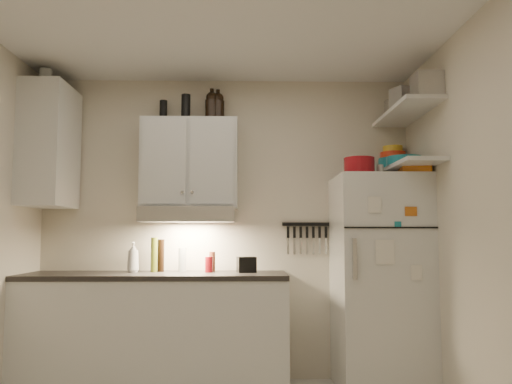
{
  "coord_description": "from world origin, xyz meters",
  "views": [
    {
      "loc": [
        0.18,
        -2.86,
        1.22
      ],
      "look_at": [
        0.25,
        0.9,
        1.55
      ],
      "focal_mm": 35.0,
      "sensor_mm": 36.0,
      "label": 1
    }
  ],
  "objects": [
    {
      "name": "ceiling",
      "position": [
        0.0,
        0.0,
        2.61
      ],
      "size": [
        3.2,
        3.0,
        0.02
      ],
      "primitive_type": "cube",
      "color": "silver",
      "rests_on": "ground"
    },
    {
      "name": "back_wall",
      "position": [
        0.0,
        1.51,
        1.3
      ],
      "size": [
        3.2,
        0.02,
        2.6
      ],
      "primitive_type": "cube",
      "color": "beige",
      "rests_on": "ground"
    },
    {
      "name": "right_wall",
      "position": [
        1.61,
        0.0,
        1.3
      ],
      "size": [
        0.02,
        3.0,
        2.6
      ],
      "primitive_type": "cube",
      "color": "beige",
      "rests_on": "ground"
    },
    {
      "name": "base_cabinet",
      "position": [
        -0.55,
        1.2,
        0.44
      ],
      "size": [
        2.1,
        0.6,
        0.88
      ],
      "primitive_type": "cube",
      "color": "silver",
      "rests_on": "floor"
    },
    {
      "name": "countertop",
      "position": [
        -0.55,
        1.2,
        0.9
      ],
      "size": [
        2.1,
        0.62,
        0.04
      ],
      "primitive_type": "cube",
      "color": "black",
      "rests_on": "base_cabinet"
    },
    {
      "name": "upper_cabinet",
      "position": [
        -0.3,
        1.33,
        1.83
      ],
      "size": [
        0.8,
        0.33,
        0.75
      ],
      "primitive_type": "cube",
      "color": "silver",
      "rests_on": "back_wall"
    },
    {
      "name": "side_cabinet",
      "position": [
        -1.44,
        1.2,
        1.95
      ],
      "size": [
        0.33,
        0.55,
        1.0
      ],
      "primitive_type": "cube",
      "color": "silver",
      "rests_on": "left_wall"
    },
    {
      "name": "range_hood",
      "position": [
        -0.3,
        1.27,
        1.39
      ],
      "size": [
        0.76,
        0.46,
        0.12
      ],
      "primitive_type": "cube",
      "color": "silver",
      "rests_on": "back_wall"
    },
    {
      "name": "fridge",
      "position": [
        1.25,
        1.16,
        0.85
      ],
      "size": [
        0.7,
        0.68,
        1.7
      ],
      "primitive_type": "cube",
      "color": "silver",
      "rests_on": "floor"
    },
    {
      "name": "shelf_hi",
      "position": [
        1.45,
        1.02,
        2.2
      ],
      "size": [
        0.3,
        0.95,
        0.03
      ],
      "primitive_type": "cube",
      "color": "silver",
      "rests_on": "right_wall"
    },
    {
      "name": "shelf_lo",
      "position": [
        1.45,
        1.02,
        1.76
      ],
      "size": [
        0.3,
        0.95,
        0.03
      ],
      "primitive_type": "cube",
      "color": "silver",
      "rests_on": "right_wall"
    },
    {
      "name": "knife_strip",
      "position": [
        0.7,
        1.49,
        1.32
      ],
      "size": [
        0.42,
        0.02,
        0.03
      ],
      "primitive_type": "cube",
      "color": "black",
      "rests_on": "back_wall"
    },
    {
      "name": "dutch_oven",
      "position": [
        1.08,
        1.07,
        1.77
      ],
      "size": [
        0.27,
        0.27,
        0.14
      ],
      "primitive_type": "cylinder",
      "rotation": [
        0.0,
        0.0,
        -0.13
      ],
      "color": "maroon",
      "rests_on": "fridge"
    },
    {
      "name": "book_stack",
      "position": [
        1.48,
        0.96,
        1.75
      ],
      "size": [
        0.26,
        0.3,
        0.09
      ],
      "primitive_type": "cube",
      "rotation": [
        0.0,
        0.0,
        -0.17
      ],
      "color": "#C06018",
      "rests_on": "fridge"
    },
    {
      "name": "spice_jar",
      "position": [
        1.26,
        1.11,
        1.74
      ],
      "size": [
        0.07,
        0.07,
        0.09
      ],
      "primitive_type": "cylinder",
      "rotation": [
        0.0,
        0.0,
        -0.42
      ],
      "color": "silver",
      "rests_on": "fridge"
    },
    {
      "name": "stock_pot",
      "position": [
        1.49,
        1.35,
        2.3
      ],
      "size": [
        0.29,
        0.29,
        0.17
      ],
      "primitive_type": "cylinder",
      "rotation": [
        0.0,
        0.0,
        -0.22
      ],
      "color": "silver",
      "rests_on": "shelf_hi"
    },
    {
      "name": "tin_a",
      "position": [
        1.43,
        0.99,
        2.3
      ],
      "size": [
        0.22,
        0.21,
        0.17
      ],
      "primitive_type": "cube",
      "rotation": [
        0.0,
        0.0,
        0.4
      ],
      "color": "#AAAAAD",
      "rests_on": "shelf_hi"
    },
    {
      "name": "tin_b",
      "position": [
        1.5,
        0.69,
        2.31
      ],
      "size": [
        0.19,
        0.19,
        0.19
      ],
      "primitive_type": "cube",
      "rotation": [
        0.0,
        0.0,
        -0.0
      ],
      "color": "#AAAAAD",
      "rests_on": "shelf_hi"
    },
    {
      "name": "bowl_teal",
      "position": [
        1.46,
        1.38,
        1.83
      ],
      "size": [
        0.28,
        0.28,
        0.11
      ],
      "primitive_type": "cylinder",
      "color": "#177583",
      "rests_on": "shelf_lo"
    },
    {
      "name": "bowl_orange",
      "position": [
        1.47,
        1.47,
        1.92
      ],
      "size": [
        0.22,
        0.22,
        0.07
      ],
      "primitive_type": "cylinder",
      "color": "#F73617",
      "rests_on": "bowl_teal"
    },
    {
      "name": "bowl_yellow",
      "position": [
        1.47,
        1.47,
        1.98
      ],
      "size": [
        0.17,
        0.17,
        0.06
      ],
      "primitive_type": "cylinder",
      "color": "gold",
      "rests_on": "bowl_orange"
    },
    {
      "name": "plates",
      "position": [
        1.42,
        1.03,
        1.81
      ],
      "size": [
        0.31,
        0.31,
        0.07
      ],
      "primitive_type": "cylinder",
      "rotation": [
        0.0,
        0.0,
        0.14
      ],
      "color": "#177583",
      "rests_on": "shelf_lo"
    },
    {
      "name": "growler_a",
      "position": [
        -0.12,
        1.38,
        2.34
      ],
      "size": [
        0.13,
        0.13,
        0.27
      ],
      "primitive_type": null,
      "rotation": [
        0.0,
        0.0,
        -0.15
      ],
      "color": "black",
      "rests_on": "upper_cabinet"
    },
    {
      "name": "growler_b",
      "position": [
        -0.07,
        1.4,
        2.33
      ],
      "size": [
        0.11,
        0.11,
        0.27
      ],
      "primitive_type": null,
      "rotation": [
        0.0,
        0.0,
        0.0
      ],
      "color": "black",
      "rests_on": "upper_cabinet"
    },
    {
      "name": "thermos_a",
      "position": [
        -0.34,
        1.32,
        2.31
      ],
      "size": [
        0.08,
        0.08,
        0.22
      ],
      "primitive_type": "cylinder",
      "rotation": [
        0.0,
        0.0,
        0.07
      ],
      "color": "black",
      "rests_on": "upper_cabinet"
    },
    {
      "name": "thermos_b",
      "position": [
        -0.55,
        1.4,
        2.3
      ],
      "size": [
        0.08,
        0.08,
        0.19
      ],
      "primitive_type": "cylinder",
      "rotation": [
        0.0,
        0.0,
        -0.19
      ],
      "color": "black",
      "rests_on": "upper_cabinet"
    },
    {
      "name": "side_jar",
      "position": [
        -1.48,
        1.17,
        2.52
      ],
      "size": [
        0.12,
        0.12,
        0.14
      ],
      "primitive_type": "cylinder",
      "rotation": [
        0.0,
        0.0,
        -0.19
      ],
      "color": "silver",
      "rests_on": "side_cabinet"
    },
    {
      "name": "soap_bottle",
      "position": [
        -0.75,
        1.29,
        1.06
      ],
      "size": [
        0.11,
        0.11,
        0.28
      ],
      "primitive_type": "imported",
      "rotation": [
        0.0,
        0.0,
        0.0
      ],
      "color": "silver",
      "rests_on": "countertop"
    },
    {
      "name": "pepper_mill",
      "position": [
        -0.11,
        1.36,
        1.0
      ],
      "size": [
        0.07,
        0.07,
        0.17
      ],
      "primitive_type": "cylinder",
      "rotation": [
        0.0,
        0.0,
        0.42
      ],
      "color": "brown",
      "rests_on": "countertop"
    },
    {
      "name": "oil_bottle",
      "position": [
        -0.59,
        1.31,
        1.06
      ],
      "size": [
        0.07,
        0.07,
        0.28
      ],
      "primitive_type": "cylinder",
      "rotation": [
        0.0,
        0.0,
        0.31
      ],
      "color": "#566118",
      "rests_on": "countertop"
    },
    {
      "name": "vinegar_bottle",
      "position": [
        -0.53,
        1.34,
        1.05
      ],
      "size": [
        0.07,
        0.07,
        0.27
      ],
      "primitive_type": "cylinder",
      "rotation": [
        0.0,
        0.0,
        -0.24
      ],
      "color": "black",
      "rests_on": "countertop"
    },
    {
      "name": "clear_bottle",
      "position": [
        -0.36,
        1.35,
        1.02
      ],
      "size": [
        0.09,
        0.09,
        0.2
      ],
      "primitive_type": "cylinder",
      "rotation": [
        0.0,
        0.0,
        -0.42
      ],
      "color": "silver",
      "rests_on": "countertop"
    },
    {
      "name": "red_jar",
      "position": [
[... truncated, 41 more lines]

